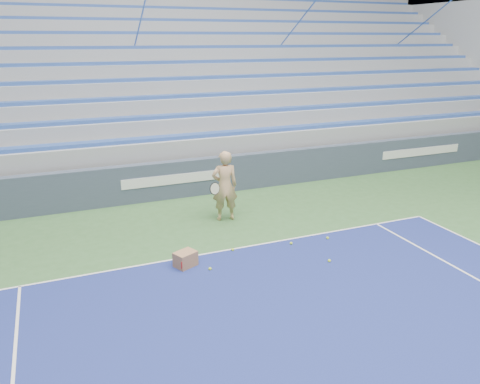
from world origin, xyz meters
The scene contains 9 objects.
sponsor_barrier centered at (0.00, 15.88, 0.55)m, with size 30.00×0.32×1.10m.
bleachers centered at (0.00, 21.60, 2.36)m, with size 31.00×9.15×7.30m.
tennis_player centered at (0.69, 13.66, 0.91)m, with size 0.96×0.88×1.82m.
ball_box centered at (-0.98, 11.51, 0.16)m, with size 0.52×0.48×0.32m.
tennis_ball_0 centered at (2.47, 11.56, 0.03)m, with size 0.07×0.07×0.07m, color #C6EC30.
tennis_ball_1 centered at (-0.57, 11.15, 0.03)m, with size 0.07×0.07×0.07m, color #C6EC30.
tennis_ball_2 centered at (1.54, 11.62, 0.03)m, with size 0.07×0.07×0.07m, color #C6EC30.
tennis_ball_3 centered at (1.86, 10.54, 0.03)m, with size 0.07×0.07×0.07m, color #C6EC30.
tennis_ball_4 centered at (0.18, 11.81, 0.03)m, with size 0.07×0.07×0.07m, color #C6EC30.
Camera 1 is at (-3.23, 3.07, 4.48)m, focal length 35.00 mm.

